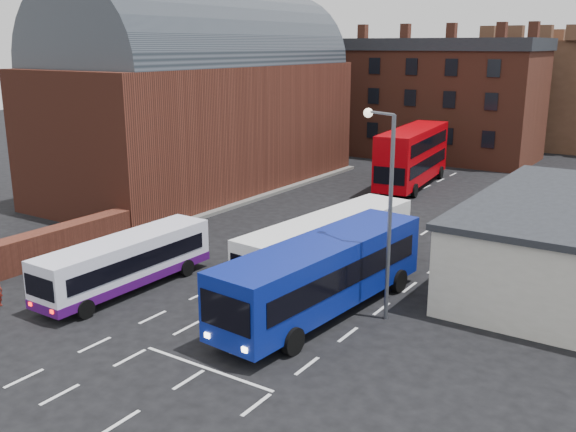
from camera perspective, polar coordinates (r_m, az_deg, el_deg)
The scene contains 10 objects.
ground at distance 29.64m, azimuth -10.85°, elevation -8.31°, with size 180.00×180.00×0.00m, color black.
railway_station at distance 53.37m, azimuth -7.51°, elevation 10.63°, with size 12.00×28.00×16.00m.
forecourt_wall at distance 37.92m, azimuth -19.94°, elevation -2.31°, with size 1.20×10.00×1.80m, color #602B1E.
brick_terrace at distance 70.25m, azimuth 12.40°, elevation 9.69°, with size 22.00×10.00×11.00m, color brown.
bus_white_outbound at distance 32.01m, azimuth -14.21°, elevation -3.78°, with size 2.49×9.61×2.61m.
bus_white_inbound at distance 32.41m, azimuth 3.69°, elevation -2.43°, with size 3.80×12.02×3.23m.
bus_blue at distance 28.24m, azimuth 3.14°, elevation -4.91°, with size 3.92×12.54×3.37m.
bus_red_double at distance 54.68m, azimuth 11.01°, elevation 5.27°, with size 4.20×12.49×4.90m.
street_lamp at distance 27.21m, azimuth 8.66°, elevation 1.74°, with size 1.73×0.86×9.01m.
pedestrian_beige at distance 31.91m, azimuth -20.47°, elevation -5.62°, with size 0.85×0.66×1.75m, color #CBB483.
Camera 1 is at (19.34, -19.23, 11.60)m, focal length 40.00 mm.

